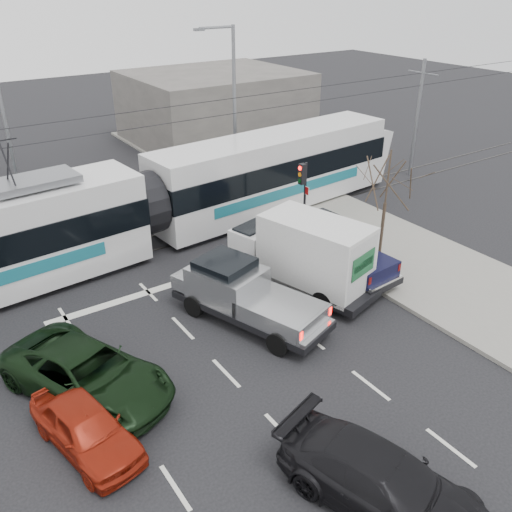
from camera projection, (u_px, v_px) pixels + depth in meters
ground at (270, 355)px, 18.09m from camera, size 120.00×120.00×0.00m
sidewalk_right at (446, 278)px, 22.53m from camera, size 6.00×60.00×0.15m
rails at (146, 245)px, 25.42m from camera, size 60.00×1.60×0.03m
building_right at (215, 107)px, 40.53m from camera, size 12.00×10.00×5.00m
bare_tree at (388, 182)px, 21.95m from camera, size 2.40×2.40×5.00m
traffic_signal at (303, 184)px, 24.81m from camera, size 0.44×0.44×3.60m
street_lamp_near at (232, 101)px, 29.65m from camera, size 2.38×0.25×9.00m
street_lamp_far at (1, 123)px, 25.39m from camera, size 2.38×0.25×9.00m
catenary at (138, 165)px, 23.64m from camera, size 60.00×0.20×7.00m
tram at (144, 205)px, 24.17m from camera, size 29.53×5.53×6.00m
silver_pickup at (242, 293)px, 19.53m from camera, size 3.82×6.33×2.18m
box_truck at (304, 254)px, 21.26m from camera, size 3.63×6.51×3.09m
navy_pickup at (332, 248)px, 22.64m from camera, size 2.40×5.47×2.25m
green_car at (87, 373)px, 16.04m from camera, size 4.58×6.17×1.56m
red_car at (85, 427)px, 14.28m from camera, size 2.35×4.17×1.34m
dark_car at (383, 483)px, 12.60m from camera, size 3.58×5.62×1.52m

